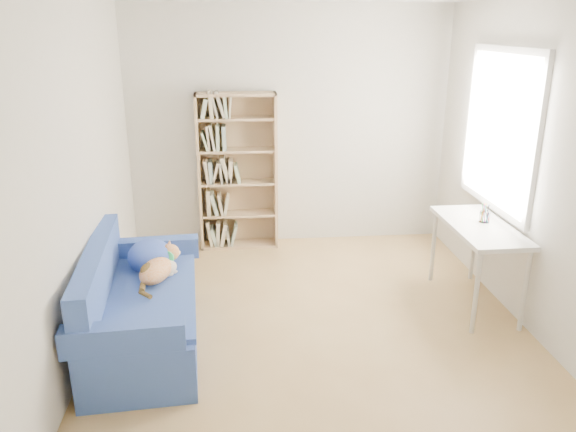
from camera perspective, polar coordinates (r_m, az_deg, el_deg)
The scene contains 6 objects.
ground at distance 4.79m, azimuth 2.51°, elevation -10.96°, with size 4.00×4.00×0.00m, color #A57F4A.
room_shell at distance 4.27m, azimuth 4.09°, elevation 8.78°, with size 3.54×4.04×2.62m.
sofa at distance 4.55m, azimuth -14.85°, elevation -8.82°, with size 0.90×1.70×0.81m.
bookshelf at distance 6.17m, azimuth -5.11°, elevation 3.86°, with size 0.85×0.27×1.71m.
desk at distance 5.13m, azimuth 18.82°, elevation -1.71°, with size 0.50×1.10×0.75m.
pen_cup at distance 5.16m, azimuth 19.36°, elevation 0.08°, with size 0.09×0.09×0.17m.
Camera 1 is at (-0.60, -4.11, 2.38)m, focal length 35.00 mm.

